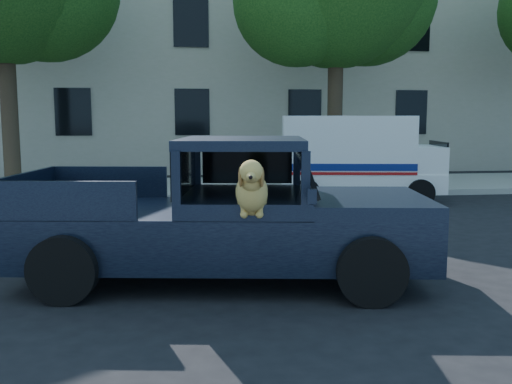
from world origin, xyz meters
TOP-DOWN VIEW (x-y plane):
  - ground at (0.00, 0.00)m, footprint 120.00×120.00m
  - far_sidewalk at (0.00, 9.20)m, footprint 60.00×4.00m
  - lane_stripes at (2.00, 3.40)m, footprint 21.60×0.14m
  - building_main at (3.00, 16.50)m, footprint 26.00×6.00m
  - pickup_truck at (0.86, 0.27)m, footprint 5.15×2.89m
  - mail_truck at (4.69, 6.58)m, footprint 3.97×2.43m

SIDE VIEW (x-z plane):
  - ground at x=0.00m, z-range 0.00..0.00m
  - lane_stripes at x=2.00m, z-range 0.00..0.01m
  - far_sidewalk at x=0.00m, z-range 0.00..0.15m
  - pickup_truck at x=0.86m, z-range -0.28..1.47m
  - mail_truck at x=4.69m, z-range -0.13..1.92m
  - building_main at x=3.00m, z-range 0.00..9.00m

